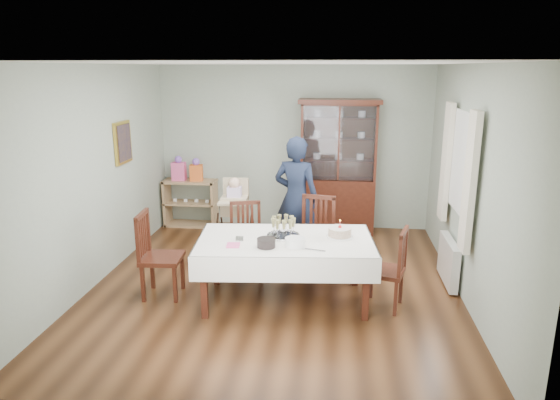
% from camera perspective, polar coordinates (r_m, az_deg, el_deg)
% --- Properties ---
extents(floor, '(5.00, 5.00, 0.00)m').
position_cam_1_polar(floor, '(6.38, -0.55, -9.65)').
color(floor, '#593319').
rests_on(floor, ground).
extents(room_shell, '(5.00, 5.00, 5.00)m').
position_cam_1_polar(room_shell, '(6.40, 0.01, 6.38)').
color(room_shell, '#9EAA99').
rests_on(room_shell, floor).
extents(dining_table, '(2.10, 1.33, 0.76)m').
position_cam_1_polar(dining_table, '(5.84, 0.60, -7.96)').
color(dining_table, '#481E12').
rests_on(dining_table, floor).
extents(china_cabinet, '(1.30, 0.48, 2.18)m').
position_cam_1_polar(china_cabinet, '(8.16, 6.66, 4.00)').
color(china_cabinet, '#481E12').
rests_on(china_cabinet, floor).
extents(sideboard, '(0.90, 0.38, 0.80)m').
position_cam_1_polar(sideboard, '(8.71, -10.16, -0.32)').
color(sideboard, tan).
rests_on(sideboard, floor).
extents(picture_frame, '(0.04, 0.48, 0.58)m').
position_cam_1_polar(picture_frame, '(7.26, -17.52, 6.28)').
color(picture_frame, gold).
rests_on(picture_frame, room_shell).
extents(window, '(0.04, 1.02, 1.22)m').
position_cam_1_polar(window, '(6.34, 20.16, 3.96)').
color(window, white).
rests_on(window, room_shell).
extents(curtain_left, '(0.07, 0.30, 1.55)m').
position_cam_1_polar(curtain_left, '(5.75, 20.87, 1.84)').
color(curtain_left, silver).
rests_on(curtain_left, room_shell).
extents(curtain_right, '(0.07, 0.30, 1.55)m').
position_cam_1_polar(curtain_right, '(6.94, 18.46, 4.15)').
color(curtain_right, silver).
rests_on(curtain_right, room_shell).
extents(radiator, '(0.10, 0.80, 0.55)m').
position_cam_1_polar(radiator, '(6.66, 18.69, -6.63)').
color(radiator, white).
rests_on(radiator, floor).
extents(chair_far_left, '(0.52, 0.52, 0.95)m').
position_cam_1_polar(chair_far_left, '(6.62, -3.82, -6.11)').
color(chair_far_left, '#481E12').
rests_on(chair_far_left, floor).
extents(chair_far_right, '(0.53, 0.53, 1.03)m').
position_cam_1_polar(chair_far_right, '(6.58, 4.03, -6.01)').
color(chair_far_right, '#481E12').
rests_on(chair_far_right, floor).
extents(chair_end_left, '(0.49, 0.49, 1.03)m').
position_cam_1_polar(chair_end_left, '(6.16, -13.42, -7.93)').
color(chair_end_left, '#481E12').
rests_on(chair_end_left, floor).
extents(chair_end_right, '(0.52, 0.52, 0.94)m').
position_cam_1_polar(chair_end_right, '(5.86, 11.93, -9.36)').
color(chair_end_right, '#481E12').
rests_on(chair_end_right, floor).
extents(woman, '(0.72, 0.57, 1.75)m').
position_cam_1_polar(woman, '(7.00, 1.86, 0.20)').
color(woman, black).
rests_on(woman, floor).
extents(high_chair, '(0.53, 0.53, 1.14)m').
position_cam_1_polar(high_chair, '(7.32, -5.14, -2.73)').
color(high_chair, black).
rests_on(high_chair, floor).
extents(champagne_tray, '(0.38, 0.38, 0.23)m').
position_cam_1_polar(champagne_tray, '(5.77, 0.38, -3.48)').
color(champagne_tray, silver).
rests_on(champagne_tray, dining_table).
extents(birthday_cake, '(0.31, 0.31, 0.21)m').
position_cam_1_polar(birthday_cake, '(5.79, 6.84, -3.70)').
color(birthday_cake, white).
rests_on(birthday_cake, dining_table).
extents(plate_stack_dark, '(0.21, 0.21, 0.10)m').
position_cam_1_polar(plate_stack_dark, '(5.44, -1.58, -4.91)').
color(plate_stack_dark, black).
rests_on(plate_stack_dark, dining_table).
extents(plate_stack_white, '(0.26, 0.26, 0.10)m').
position_cam_1_polar(plate_stack_white, '(5.46, 1.73, -4.85)').
color(plate_stack_white, white).
rests_on(plate_stack_white, dining_table).
extents(napkin_stack, '(0.16, 0.16, 0.02)m').
position_cam_1_polar(napkin_stack, '(5.51, -5.37, -5.16)').
color(napkin_stack, '#F25998').
rests_on(napkin_stack, dining_table).
extents(cutlery, '(0.14, 0.18, 0.01)m').
position_cam_1_polar(cutlery, '(5.73, -5.01, -4.40)').
color(cutlery, silver).
rests_on(cutlery, dining_table).
extents(cake_knife, '(0.29, 0.09, 0.01)m').
position_cam_1_polar(cake_knife, '(5.38, 3.67, -5.68)').
color(cake_knife, silver).
rests_on(cake_knife, dining_table).
extents(gift_bag_pink, '(0.23, 0.14, 0.42)m').
position_cam_1_polar(gift_bag_pink, '(8.61, -11.49, 3.44)').
color(gift_bag_pink, '#F25998').
rests_on(gift_bag_pink, sideboard).
extents(gift_bag_orange, '(0.23, 0.17, 0.39)m').
position_cam_1_polar(gift_bag_orange, '(8.53, -9.55, 3.33)').
color(gift_bag_orange, orange).
rests_on(gift_bag_orange, sideboard).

